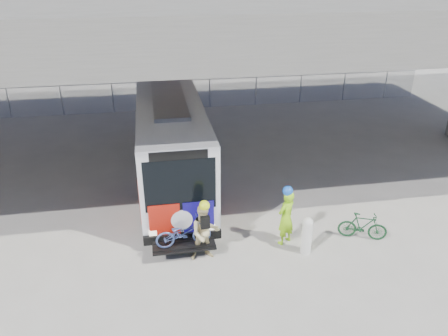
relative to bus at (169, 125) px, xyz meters
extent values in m
plane|color=#9E9991|center=(2.00, -3.36, -2.11)|extent=(160.00, 160.00, 0.00)
cube|color=silver|center=(0.00, -0.02, -0.16)|extent=(2.55, 12.00, 3.20)
cube|color=black|center=(0.00, 0.48, 0.48)|extent=(2.61, 11.00, 1.28)
cube|color=black|center=(0.00, -5.97, 0.23)|extent=(2.24, 0.12, 1.76)
cube|color=black|center=(0.00, -5.97, 1.25)|extent=(1.78, 0.12, 0.30)
cube|color=black|center=(0.00, -6.07, -1.66)|extent=(2.55, 0.20, 0.30)
cube|color=#AC1A0D|center=(-0.55, -6.04, -1.01)|extent=(1.00, 0.08, 1.20)
cube|color=navy|center=(0.55, -6.04, -1.01)|extent=(1.00, 0.08, 1.20)
cylinder|color=silver|center=(0.00, -6.06, -1.01)|extent=(0.70, 0.06, 0.70)
cube|color=gray|center=(0.00, -0.02, 1.51)|extent=(1.28, 7.20, 0.14)
cube|color=black|center=(0.00, -6.57, -1.66)|extent=(2.00, 0.70, 0.06)
cylinder|color=black|center=(-1.16, -4.42, -1.61)|extent=(0.30, 1.00, 1.00)
cylinder|color=black|center=(1.15, -4.42, -1.61)|extent=(0.30, 1.00, 1.00)
cylinder|color=black|center=(-1.16, 4.18, -1.61)|extent=(0.30, 1.00, 1.00)
cylinder|color=black|center=(1.15, 4.18, -1.61)|extent=(0.30, 1.00, 1.00)
cube|color=#AC1A0D|center=(-1.31, -3.82, -0.81)|extent=(0.06, 2.60, 1.70)
cube|color=navy|center=(-1.31, -2.22, -0.81)|extent=(0.06, 1.40, 1.70)
cube|color=#AC1A0D|center=(1.30, -3.82, -0.81)|extent=(0.06, 2.60, 1.70)
cube|color=navy|center=(1.30, -2.22, -0.81)|extent=(0.06, 1.40, 1.70)
imported|color=#455A98|center=(0.00, -6.57, -1.17)|extent=(1.81, 0.78, 0.92)
cube|color=#605E59|center=(2.00, 0.64, 4.64)|extent=(40.00, 16.00, 1.50)
cylinder|color=gray|center=(-6.00, 8.64, -1.21)|extent=(0.06, 0.06, 1.80)
cylinder|color=gray|center=(-2.00, 8.64, -1.21)|extent=(0.06, 0.06, 1.80)
cylinder|color=gray|center=(2.00, 8.64, -1.21)|extent=(0.06, 0.06, 1.80)
cylinder|color=gray|center=(6.00, 8.64, -1.21)|extent=(0.06, 0.06, 1.80)
cylinder|color=gray|center=(10.00, 8.64, -1.21)|extent=(0.06, 0.06, 1.80)
cylinder|color=gray|center=(14.00, 8.64, -1.21)|extent=(0.06, 0.06, 1.80)
plane|color=gray|center=(2.00, 8.64, -1.21)|extent=(30.00, 0.00, 30.00)
cube|color=gray|center=(2.00, 8.64, -0.29)|extent=(30.00, 0.05, 0.04)
cylinder|color=silver|center=(3.93, -6.98, -1.53)|extent=(0.34, 0.34, 1.15)
sphere|color=silver|center=(3.93, -6.98, -0.96)|extent=(0.34, 0.34, 0.34)
imported|color=#97E418|center=(3.41, -6.32, -1.13)|extent=(0.86, 0.79, 1.96)
sphere|color=blue|center=(3.41, -6.32, -0.12)|extent=(0.34, 0.34, 0.34)
imported|color=beige|center=(0.67, -6.69, -1.15)|extent=(0.97, 0.78, 1.92)
sphere|color=#E0F419|center=(0.67, -6.69, -0.17)|extent=(0.33, 0.33, 0.33)
cube|color=black|center=(0.66, -6.89, -0.64)|extent=(0.29, 0.18, 0.40)
imported|color=#154222|center=(6.08, -6.55, -1.62)|extent=(1.68, 1.04, 0.98)
camera|label=1|loc=(-0.68, -18.01, 6.65)|focal=35.00mm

